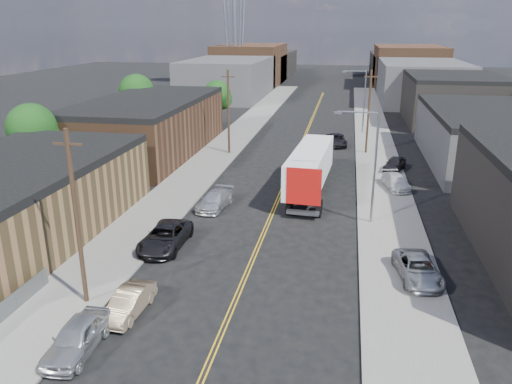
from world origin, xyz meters
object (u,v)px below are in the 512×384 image
at_px(car_left_d, 215,200).
at_px(car_ahead_truck, 336,140).
at_px(car_left_a, 77,337).
at_px(car_right_lot_a, 418,269).
at_px(car_right_lot_b, 396,182).
at_px(car_right_lot_c, 395,164).
at_px(semi_truck, 311,164).
at_px(car_left_b, 129,302).
at_px(car_left_c, 165,237).

height_order(car_left_d, car_ahead_truck, car_ahead_truck).
distance_m(car_left_a, car_right_lot_a, 19.68).
distance_m(car_left_d, car_right_lot_b, 17.49).
relative_size(car_left_a, car_right_lot_c, 1.11).
bearing_deg(car_ahead_truck, car_right_lot_b, -77.72).
xyz_separation_m(semi_truck, car_right_lot_c, (8.37, 7.58, -1.58)).
bearing_deg(car_right_lot_b, semi_truck, 175.74).
bearing_deg(car_left_b, car_left_a, -103.12).
xyz_separation_m(car_left_d, car_right_lot_b, (15.60, 7.91, 0.09)).
distance_m(car_right_lot_b, car_ahead_truck, 18.60).
height_order(car_left_a, car_right_lot_a, car_left_a).
bearing_deg(car_right_lot_a, car_ahead_truck, 91.43).
height_order(car_left_a, car_left_b, car_left_a).
distance_m(car_left_c, car_right_lot_a, 16.96).
relative_size(car_left_a, car_right_lot_a, 0.93).
bearing_deg(car_ahead_truck, car_left_c, -114.72).
relative_size(car_left_b, car_right_lot_b, 0.91).
bearing_deg(car_left_d, car_left_c, -91.90).
xyz_separation_m(semi_truck, car_left_d, (-7.63, -6.77, -1.72)).
xyz_separation_m(car_right_lot_b, car_right_lot_c, (0.40, 6.44, 0.05)).
height_order(car_right_lot_c, car_ahead_truck, car_right_lot_c).
xyz_separation_m(semi_truck, car_right_lot_b, (7.97, 1.14, -1.63)).
bearing_deg(car_left_d, car_right_lot_a, -25.91).
xyz_separation_m(semi_truck, car_left_b, (-7.99, -23.62, -1.76)).
bearing_deg(car_left_a, car_left_c, 88.69).
xyz_separation_m(car_right_lot_b, car_ahead_truck, (-6.10, 17.57, -0.08)).
bearing_deg(car_left_c, car_left_d, 81.05).
distance_m(semi_truck, car_right_lot_a, 18.79).
bearing_deg(car_left_c, semi_truck, 59.71).
height_order(car_left_c, car_ahead_truck, car_left_c).
distance_m(car_left_c, car_left_d, 8.47).
bearing_deg(semi_truck, car_right_lot_c, 46.06).
height_order(car_left_a, car_left_c, car_left_c).
xyz_separation_m(car_left_a, car_ahead_truck, (10.90, 45.88, -0.06)).
height_order(car_right_lot_a, car_ahead_truck, car_right_lot_a).
bearing_deg(car_right_lot_a, car_left_a, -156.96).
bearing_deg(car_right_lot_c, car_left_d, -118.18).
relative_size(car_left_b, car_ahead_truck, 0.79).
distance_m(car_right_lot_b, car_right_lot_c, 6.45).
bearing_deg(car_left_a, car_right_lot_a, 29.76).
relative_size(car_left_d, car_right_lot_a, 1.00).
relative_size(car_left_b, car_left_d, 0.84).
bearing_deg(car_left_a, car_left_d, 84.76).
distance_m(semi_truck, car_left_a, 28.68).
bearing_deg(car_ahead_truck, car_left_d, -117.32).
distance_m(car_right_lot_c, car_ahead_truck, 12.89).
bearing_deg(car_left_a, semi_truck, 70.29).
distance_m(car_left_b, car_right_lot_c, 35.22).
height_order(car_left_d, car_right_lot_a, car_right_lot_a).
bearing_deg(car_left_a, car_right_lot_c, 62.09).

